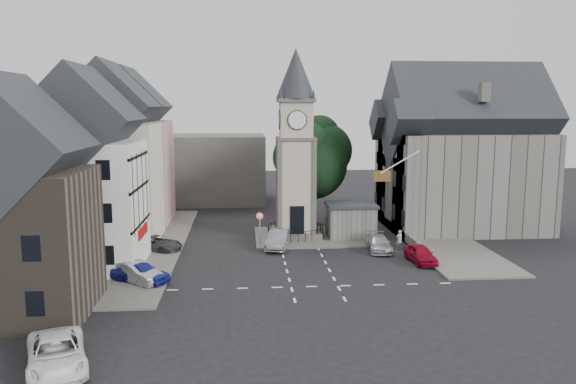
{
  "coord_description": "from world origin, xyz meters",
  "views": [
    {
      "loc": [
        -4.37,
        -39.85,
        11.44
      ],
      "look_at": [
        -0.89,
        5.0,
        4.54
      ],
      "focal_mm": 35.0,
      "sensor_mm": 36.0,
      "label": 1
    }
  ],
  "objects": [
    {
      "name": "pavement_west",
      "position": [
        -12.5,
        6.0,
        0.07
      ],
      "size": [
        6.0,
        30.0,
        0.14
      ],
      "primitive_type": "cube",
      "color": "#595651",
      "rests_on": "ground"
    },
    {
      "name": "car_island_silver",
      "position": [
        -1.73,
        4.5,
        0.73
      ],
      "size": [
        2.43,
        4.65,
        1.46
      ],
      "primitive_type": "imported",
      "rotation": [
        0.0,
        0.0,
        -0.21
      ],
      "color": "gray",
      "rests_on": "ground"
    },
    {
      "name": "clock_tower",
      "position": [
        0.0,
        7.99,
        8.12
      ],
      "size": [
        4.86,
        4.86,
        16.25
      ],
      "color": "#4C4944",
      "rests_on": "ground"
    },
    {
      "name": "pavement_east",
      "position": [
        12.0,
        8.0,
        0.07
      ],
      "size": [
        6.0,
        26.0,
        0.14
      ],
      "primitive_type": "cube",
      "color": "#595651",
      "rests_on": "ground"
    },
    {
      "name": "east_building",
      "position": [
        15.59,
        11.0,
        6.26
      ],
      "size": [
        14.4,
        11.4,
        12.6
      ],
      "color": "#5C5A55",
      "rests_on": "ground"
    },
    {
      "name": "road_markings",
      "position": [
        0.0,
        -5.5,
        0.01
      ],
      "size": [
        20.0,
        8.0,
        0.01
      ],
      "primitive_type": "cube",
      "color": "silver",
      "rests_on": "ground"
    },
    {
      "name": "town_tree",
      "position": [
        2.0,
        13.0,
        6.97
      ],
      "size": [
        7.2,
        7.2,
        10.8
      ],
      "color": "black",
      "rests_on": "ground"
    },
    {
      "name": "car_island_east",
      "position": [
        6.23,
        3.08,
        0.61
      ],
      "size": [
        2.0,
        4.3,
        1.22
      ],
      "primitive_type": "imported",
      "rotation": [
        0.0,
        0.0,
        -0.07
      ],
      "color": "#B4B5BC",
      "rests_on": "ground"
    },
    {
      "name": "central_island",
      "position": [
        1.5,
        8.0,
        0.08
      ],
      "size": [
        10.0,
        8.0,
        0.16
      ],
      "primitive_type": "cube",
      "color": "#595651",
      "rests_on": "ground"
    },
    {
      "name": "car_east_red",
      "position": [
        8.5,
        -0.56,
        0.65
      ],
      "size": [
        1.82,
        3.91,
        1.3
      ],
      "primitive_type": "imported",
      "rotation": [
        0.0,
        0.0,
        0.08
      ],
      "color": "maroon",
      "rests_on": "ground"
    },
    {
      "name": "terrace_pink",
      "position": [
        -15.5,
        16.0,
        6.58
      ],
      "size": [
        8.1,
        7.6,
        12.8
      ],
      "color": "#C88A91",
      "rests_on": "ground"
    },
    {
      "name": "flagpole",
      "position": [
        8.0,
        4.0,
        7.0
      ],
      "size": [
        3.68,
        0.1,
        2.74
      ],
      "color": "white",
      "rests_on": "ground"
    },
    {
      "name": "terrace_tudor",
      "position": [
        -15.5,
        0.0,
        6.19
      ],
      "size": [
        8.1,
        7.6,
        12.0
      ],
      "color": "silver",
      "rests_on": "ground"
    },
    {
      "name": "terrace_cream",
      "position": [
        -15.5,
        8.0,
        6.58
      ],
      "size": [
        8.1,
        7.6,
        12.8
      ],
      "color": "beige",
      "rests_on": "ground"
    },
    {
      "name": "warning_sign_post",
      "position": [
        -3.2,
        5.43,
        2.03
      ],
      "size": [
        0.7,
        0.19,
        2.85
      ],
      "color": "black",
      "rests_on": "ground"
    },
    {
      "name": "car_west_silver",
      "position": [
        -11.5,
        -3.79,
        0.68
      ],
      "size": [
        4.03,
        3.77,
        1.35
      ],
      "primitive_type": "imported",
      "rotation": [
        0.0,
        0.0,
        0.85
      ],
      "color": "#9C9FA3",
      "rests_on": "ground"
    },
    {
      "name": "east_boundary_wall",
      "position": [
        9.2,
        10.0,
        0.45
      ],
      "size": [
        0.4,
        16.0,
        0.9
      ],
      "primitive_type": "cube",
      "color": "#5C5A55",
      "rests_on": "ground"
    },
    {
      "name": "backdrop_west",
      "position": [
        -12.0,
        28.0,
        4.0
      ],
      "size": [
        20.0,
        10.0,
        8.0
      ],
      "primitive_type": "cube",
      "color": "#4C4944",
      "rests_on": "ground"
    },
    {
      "name": "building_sw_stone",
      "position": [
        -17.0,
        -9.0,
        5.35
      ],
      "size": [
        8.6,
        7.6,
        10.4
      ],
      "color": "#423931",
      "rests_on": "ground"
    },
    {
      "name": "stone_shelter",
      "position": [
        4.8,
        7.5,
        1.55
      ],
      "size": [
        4.3,
        3.3,
        3.08
      ],
      "color": "#5C5A55",
      "rests_on": "ground"
    },
    {
      "name": "pedestrian",
      "position": [
        8.0,
        3.45,
        0.79
      ],
      "size": [
        0.67,
        0.55,
        1.57
      ],
      "primitive_type": "imported",
      "rotation": [
        0.0,
        0.0,
        3.49
      ],
      "color": "#A49A88",
      "rests_on": "ground"
    },
    {
      "name": "car_west_blue",
      "position": [
        -11.27,
        -3.85,
        0.71
      ],
      "size": [
        4.44,
        3.54,
        1.42
      ],
      "primitive_type": "imported",
      "rotation": [
        0.0,
        0.0,
        1.04
      ],
      "color": "navy",
      "rests_on": "ground"
    },
    {
      "name": "van_sw_white",
      "position": [
        -12.68,
        -16.0,
        0.72
      ],
      "size": [
        3.98,
        5.7,
        1.45
      ],
      "primitive_type": "imported",
      "rotation": [
        0.0,
        0.0,
        0.34
      ],
      "color": "white",
      "rests_on": "ground"
    },
    {
      "name": "ground",
      "position": [
        0.0,
        0.0,
        0.0
      ],
      "size": [
        120.0,
        120.0,
        0.0
      ],
      "primitive_type": "plane",
      "color": "black",
      "rests_on": "ground"
    },
    {
      "name": "car_west_grey",
      "position": [
        -11.5,
        4.4,
        0.61
      ],
      "size": [
        4.82,
        3.79,
        1.22
      ],
      "primitive_type": "imported",
      "rotation": [
        0.0,
        0.0,
        1.1
      ],
      "color": "#333436",
      "rests_on": "ground"
    }
  ]
}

